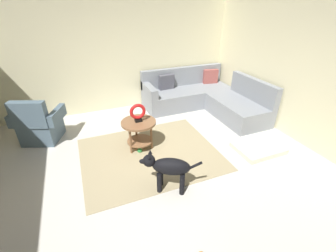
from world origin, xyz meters
TOP-DOWN VIEW (x-y plane):
  - ground_plane at (0.00, 0.00)m, footprint 6.00×6.00m
  - wall_back at (0.00, 2.94)m, footprint 6.00×0.12m
  - wall_right at (2.94, 0.00)m, footprint 0.12×6.00m
  - area_rug at (0.15, 0.70)m, footprint 2.30×1.90m
  - sectional_couch at (1.99, 2.02)m, footprint 2.20×2.25m
  - armchair at (-1.60, 1.90)m, footprint 0.96×0.85m
  - side_table at (0.05, 0.96)m, footprint 0.60×0.60m
  - torus_sculpture at (0.05, 0.96)m, footprint 0.28×0.08m
  - dog_bed_mat at (1.98, 0.08)m, footprint 0.80×0.60m
  - dog at (0.13, -0.20)m, footprint 0.77×0.46m
  - dog_toy_ball at (-0.00, 0.82)m, footprint 0.08×0.08m

SIDE VIEW (x-z plane):
  - ground_plane at x=0.00m, z-range -0.10..0.00m
  - area_rug at x=0.15m, z-range 0.00..0.01m
  - dog_toy_ball at x=0.00m, z-range 0.00..0.08m
  - dog_bed_mat at x=1.98m, z-range 0.00..0.09m
  - sectional_couch at x=1.99m, z-range -0.15..0.73m
  - armchair at x=-1.60m, z-range -0.12..0.76m
  - dog at x=0.13m, z-range 0.06..0.69m
  - side_table at x=0.05m, z-range 0.15..0.69m
  - torus_sculpture at x=0.05m, z-range 0.55..0.87m
  - wall_back at x=0.00m, z-range 0.00..2.70m
  - wall_right at x=2.94m, z-range 0.00..2.70m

